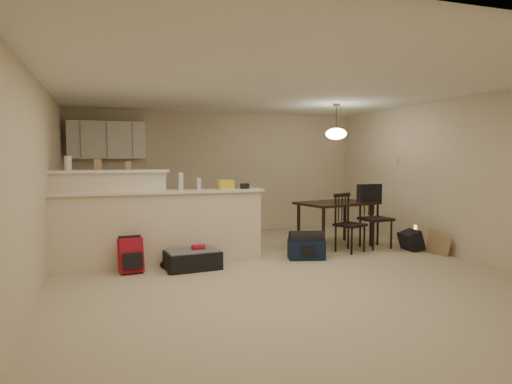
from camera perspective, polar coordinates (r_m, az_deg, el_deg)
name	(u,v)px	position (r m, az deg, el deg)	size (l,w,h in m)	color
room	(279,181)	(6.24, 2.92, 1.40)	(7.00, 7.02, 2.50)	#BEB092
breakfast_bar	(142,224)	(6.86, -14.04, -3.84)	(3.08, 0.58, 1.39)	beige
upper_cabinets	(107,140)	(9.12, -18.15, 6.20)	(1.40, 0.34, 0.70)	white
kitchen_counter	(120,216)	(9.06, -16.66, -2.95)	(1.80, 0.60, 0.90)	white
thermostat	(396,161)	(9.04, 17.11, 3.70)	(0.02, 0.12, 0.12)	beige
jar	(68,163)	(6.93, -22.45, 3.35)	(0.10, 0.10, 0.20)	silver
cereal_box	(98,164)	(6.92, -19.16, 3.27)	(0.10, 0.07, 0.16)	#9C7A50
small_box	(128,166)	(6.92, -15.69, 3.19)	(0.08, 0.06, 0.12)	#9C7A50
bottle_a	(181,181)	(6.79, -9.37, 1.33)	(0.07, 0.07, 0.26)	silver
bottle_b	(199,184)	(6.84, -7.15, 1.04)	(0.06, 0.06, 0.18)	silver
bag_lump	(226,185)	(6.93, -3.80, 0.94)	(0.22, 0.18, 0.14)	#9C7A50
pouch	(245,186)	(7.02, -1.42, 0.75)	(0.12, 0.10, 0.08)	#9C7A50
dining_table	(335,207)	(8.15, 9.86, -1.90)	(1.42, 1.11, 0.79)	black
pendant_lamp	(336,133)	(8.12, 9.98, 7.24)	(0.36, 0.36, 0.62)	brown
dining_chair_near	(350,223)	(7.72, 11.69, -3.82)	(0.42, 0.40, 0.97)	black
dining_chair_far	(376,217)	(8.18, 14.75, -3.04)	(0.47, 0.45, 1.08)	black
suitcase	(193,260)	(6.55, -7.93, -8.44)	(0.74, 0.48, 0.25)	black
red_backpack	(131,255)	(6.50, -15.38, -7.65)	(0.32, 0.20, 0.47)	#A81325
navy_duffel	(306,249)	(7.15, 6.30, -7.15)	(0.55, 0.30, 0.30)	#121C39
black_daypack	(411,241)	(8.20, 18.81, -5.79)	(0.36, 0.26, 0.32)	black
cardboard_sheet	(439,244)	(8.00, 21.87, -6.00)	(0.47, 0.02, 0.36)	#9C7A50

